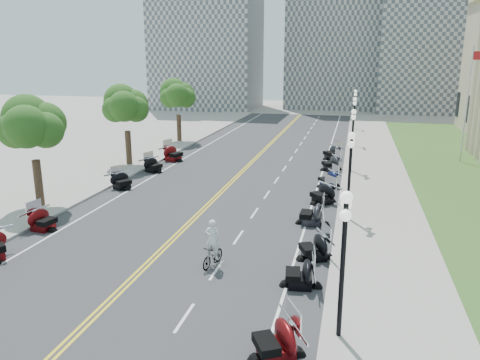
% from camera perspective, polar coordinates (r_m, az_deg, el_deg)
% --- Properties ---
extents(ground, '(160.00, 160.00, 0.00)m').
position_cam_1_polar(ground, '(25.33, -7.28, -6.30)').
color(ground, gray).
extents(road, '(16.00, 90.00, 0.01)m').
position_cam_1_polar(road, '(34.38, -1.34, -0.53)').
color(road, '#333335').
rests_on(road, ground).
extents(centerline_yellow_a, '(0.12, 90.00, 0.00)m').
position_cam_1_polar(centerline_yellow_a, '(34.41, -1.54, -0.50)').
color(centerline_yellow_a, yellow).
rests_on(centerline_yellow_a, road).
extents(centerline_yellow_b, '(0.12, 90.00, 0.00)m').
position_cam_1_polar(centerline_yellow_b, '(34.35, -1.15, -0.53)').
color(centerline_yellow_b, yellow).
rests_on(centerline_yellow_b, road).
extents(edge_line_north, '(0.12, 90.00, 0.00)m').
position_cam_1_polar(edge_line_north, '(33.34, 9.34, -1.20)').
color(edge_line_north, white).
rests_on(edge_line_north, road).
extents(edge_line_south, '(0.12, 90.00, 0.00)m').
position_cam_1_polar(edge_line_south, '(36.52, -11.08, 0.12)').
color(edge_line_south, white).
rests_on(edge_line_south, road).
extents(lane_dash_4, '(0.12, 2.00, 0.00)m').
position_cam_1_polar(lane_dash_4, '(17.54, -6.79, -16.32)').
color(lane_dash_4, white).
rests_on(lane_dash_4, road).
extents(lane_dash_5, '(0.12, 2.00, 0.00)m').
position_cam_1_polar(lane_dash_5, '(20.88, -2.90, -10.90)').
color(lane_dash_5, white).
rests_on(lane_dash_5, road).
extents(lane_dash_6, '(0.12, 2.00, 0.00)m').
position_cam_1_polar(lane_dash_6, '(24.41, -0.20, -6.97)').
color(lane_dash_6, white).
rests_on(lane_dash_6, road).
extents(lane_dash_7, '(0.12, 2.00, 0.00)m').
position_cam_1_polar(lane_dash_7, '(28.07, 1.78, -4.04)').
color(lane_dash_7, white).
rests_on(lane_dash_7, road).
extents(lane_dash_8, '(0.12, 2.00, 0.00)m').
position_cam_1_polar(lane_dash_8, '(31.82, 3.29, -1.79)').
color(lane_dash_8, white).
rests_on(lane_dash_8, road).
extents(lane_dash_9, '(0.12, 2.00, 0.00)m').
position_cam_1_polar(lane_dash_9, '(35.62, 4.47, -0.02)').
color(lane_dash_9, white).
rests_on(lane_dash_9, road).
extents(lane_dash_10, '(0.12, 2.00, 0.00)m').
position_cam_1_polar(lane_dash_10, '(39.45, 5.43, 1.41)').
color(lane_dash_10, white).
rests_on(lane_dash_10, road).
extents(lane_dash_11, '(0.12, 2.00, 0.00)m').
position_cam_1_polar(lane_dash_11, '(43.32, 6.22, 2.59)').
color(lane_dash_11, white).
rests_on(lane_dash_11, road).
extents(lane_dash_12, '(0.12, 2.00, 0.00)m').
position_cam_1_polar(lane_dash_12, '(47.21, 6.87, 3.57)').
color(lane_dash_12, white).
rests_on(lane_dash_12, road).
extents(lane_dash_13, '(0.12, 2.00, 0.00)m').
position_cam_1_polar(lane_dash_13, '(51.12, 7.43, 4.40)').
color(lane_dash_13, white).
rests_on(lane_dash_13, road).
extents(lane_dash_14, '(0.12, 2.00, 0.00)m').
position_cam_1_polar(lane_dash_14, '(55.04, 7.91, 5.12)').
color(lane_dash_14, white).
rests_on(lane_dash_14, road).
extents(lane_dash_15, '(0.12, 2.00, 0.00)m').
position_cam_1_polar(lane_dash_15, '(58.97, 8.33, 5.74)').
color(lane_dash_15, white).
rests_on(lane_dash_15, road).
extents(lane_dash_16, '(0.12, 2.00, 0.00)m').
position_cam_1_polar(lane_dash_16, '(62.91, 8.70, 6.28)').
color(lane_dash_16, white).
rests_on(lane_dash_16, road).
extents(lane_dash_17, '(0.12, 2.00, 0.00)m').
position_cam_1_polar(lane_dash_17, '(66.85, 9.02, 6.75)').
color(lane_dash_17, white).
rests_on(lane_dash_17, road).
extents(lane_dash_18, '(0.12, 2.00, 0.00)m').
position_cam_1_polar(lane_dash_18, '(70.81, 9.31, 7.18)').
color(lane_dash_18, white).
rests_on(lane_dash_18, road).
extents(lane_dash_19, '(0.12, 2.00, 0.00)m').
position_cam_1_polar(lane_dash_19, '(74.77, 9.57, 7.56)').
color(lane_dash_19, white).
rests_on(lane_dash_19, road).
extents(sidewalk_north, '(5.00, 90.00, 0.15)m').
position_cam_1_polar(sidewalk_north, '(33.29, 16.39, -1.52)').
color(sidewalk_north, '#9E9991').
rests_on(sidewalk_north, ground).
extents(sidewalk_south, '(5.00, 90.00, 0.15)m').
position_cam_1_polar(sidewalk_south, '(38.38, -16.66, 0.58)').
color(sidewalk_south, '#9E9991').
rests_on(sidewalk_south, ground).
extents(lawn, '(9.00, 60.00, 0.10)m').
position_cam_1_polar(lawn, '(41.95, 25.56, 0.87)').
color(lawn, '#356023').
rests_on(lawn, ground).
extents(distant_block_a, '(18.00, 14.00, 26.00)m').
position_cam_1_polar(distant_block_a, '(88.25, -4.01, 17.23)').
color(distant_block_a, gray).
rests_on(distant_block_a, ground).
extents(distant_block_b, '(16.00, 12.00, 30.00)m').
position_cam_1_polar(distant_block_b, '(90.34, 11.36, 18.20)').
color(distant_block_b, gray).
rests_on(distant_block_b, ground).
extents(distant_block_c, '(20.00, 14.00, 22.00)m').
position_cam_1_polar(distant_block_c, '(88.05, 23.30, 14.82)').
color(distant_block_c, gray).
rests_on(distant_block_c, ground).
extents(street_lamp_1, '(0.50, 1.20, 4.90)m').
position_cam_1_polar(street_lamp_1, '(15.42, 12.38, -10.29)').
color(street_lamp_1, black).
rests_on(street_lamp_1, sidewalk_north).
extents(street_lamp_2, '(0.50, 1.20, 4.90)m').
position_cam_1_polar(street_lamp_2, '(26.80, 13.19, 0.43)').
color(street_lamp_2, black).
rests_on(street_lamp_2, sidewalk_north).
extents(street_lamp_3, '(0.50, 1.20, 4.90)m').
position_cam_1_polar(street_lamp_3, '(38.56, 13.51, 4.69)').
color(street_lamp_3, black).
rests_on(street_lamp_3, sidewalk_north).
extents(street_lamp_4, '(0.50, 1.20, 4.90)m').
position_cam_1_polar(street_lamp_4, '(50.43, 13.68, 6.95)').
color(street_lamp_4, black).
rests_on(street_lamp_4, sidewalk_north).
extents(street_lamp_5, '(0.50, 1.20, 4.90)m').
position_cam_1_polar(street_lamp_5, '(62.35, 13.79, 8.35)').
color(street_lamp_5, black).
rests_on(street_lamp_5, sidewalk_north).
extents(flagpole, '(1.10, 0.20, 10.00)m').
position_cam_1_polar(flagpole, '(45.17, 25.91, 8.12)').
color(flagpole, silver).
rests_on(flagpole, ground).
extents(tree_2, '(4.80, 4.80, 9.20)m').
position_cam_1_polar(tree_2, '(30.73, -23.96, 5.43)').
color(tree_2, '#235619').
rests_on(tree_2, sidewalk_south).
extents(tree_3, '(4.80, 4.80, 9.20)m').
position_cam_1_polar(tree_3, '(40.80, -13.70, 8.26)').
color(tree_3, '#235619').
rests_on(tree_3, sidewalk_south).
extents(tree_4, '(4.80, 4.80, 9.20)m').
position_cam_1_polar(tree_4, '(51.70, -7.56, 9.82)').
color(tree_4, '#235619').
rests_on(tree_4, sidewalk_south).
extents(motorcycle_n_3, '(2.69, 2.69, 1.39)m').
position_cam_1_polar(motorcycle_n_3, '(15.15, 4.41, -18.70)').
color(motorcycle_n_3, '#590A0C').
rests_on(motorcycle_n_3, road).
extents(motorcycle_n_4, '(2.09, 2.09, 1.31)m').
position_cam_1_polar(motorcycle_n_4, '(19.38, 7.36, -11.03)').
color(motorcycle_n_4, black).
rests_on(motorcycle_n_4, road).
extents(motorcycle_n_5, '(2.53, 2.53, 1.33)m').
position_cam_1_polar(motorcycle_n_5, '(21.93, 9.07, -7.91)').
color(motorcycle_n_5, black).
rests_on(motorcycle_n_5, road).
extents(motorcycle_n_6, '(2.08, 2.08, 1.43)m').
position_cam_1_polar(motorcycle_n_6, '(26.28, 8.79, -3.92)').
color(motorcycle_n_6, black).
rests_on(motorcycle_n_6, road).
extents(motorcycle_n_7, '(2.85, 2.85, 1.41)m').
position_cam_1_polar(motorcycle_n_7, '(30.18, 10.07, -1.54)').
color(motorcycle_n_7, black).
rests_on(motorcycle_n_7, road).
extents(motorcycle_n_8, '(2.53, 2.53, 1.31)m').
position_cam_1_polar(motorcycle_n_8, '(34.11, 10.71, 0.22)').
color(motorcycle_n_8, black).
rests_on(motorcycle_n_8, road).
extents(motorcycle_n_9, '(2.63, 2.63, 1.39)m').
position_cam_1_polar(motorcycle_n_9, '(39.25, 11.03, 2.16)').
color(motorcycle_n_9, black).
rests_on(motorcycle_n_9, road).
extents(motorcycle_n_10, '(2.86, 2.86, 1.43)m').
position_cam_1_polar(motorcycle_n_10, '(43.63, 11.17, 3.42)').
color(motorcycle_n_10, black).
rests_on(motorcycle_n_10, road).
extents(motorcycle_s_5, '(2.11, 2.11, 1.30)m').
position_cam_1_polar(motorcycle_s_5, '(27.34, -22.94, -4.35)').
color(motorcycle_s_5, '#590A0C').
rests_on(motorcycle_s_5, road).
extents(motorcycle_s_7, '(2.57, 2.57, 1.30)m').
position_cam_1_polar(motorcycle_s_7, '(34.11, -14.25, 0.02)').
color(motorcycle_s_7, black).
rests_on(motorcycle_s_7, road).
extents(motorcycle_s_8, '(2.47, 2.47, 1.31)m').
position_cam_1_polar(motorcycle_s_8, '(38.59, -10.54, 1.91)').
color(motorcycle_s_8, black).
rests_on(motorcycle_s_8, road).
extents(motorcycle_s_9, '(2.76, 2.76, 1.53)m').
position_cam_1_polar(motorcycle_s_9, '(42.50, -8.16, 3.33)').
color(motorcycle_s_9, '#590A0C').
rests_on(motorcycle_s_9, road).
extents(bicycle, '(0.86, 1.73, 1.00)m').
position_cam_1_polar(bicycle, '(21.06, -3.34, -9.21)').
color(bicycle, '#A51414').
rests_on(bicycle, road).
extents(cyclist_rider, '(0.68, 0.44, 1.85)m').
position_cam_1_polar(cyclist_rider, '(20.52, -3.40, -5.57)').
color(cyclist_rider, silver).
rests_on(cyclist_rider, bicycle).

